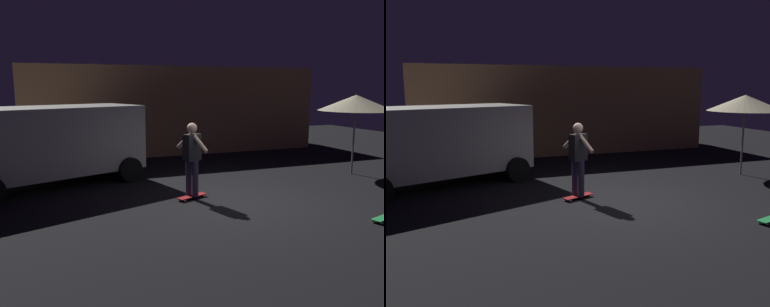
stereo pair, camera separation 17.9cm
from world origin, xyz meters
TOP-DOWN VIEW (x-y plane):
  - ground_plane at (0.00, 0.00)m, footprint 28.00×28.00m
  - low_building at (0.87, 8.22)m, footprint 11.21×3.73m
  - parked_van at (-3.87, 3.29)m, footprint 4.97×3.47m
  - patio_umbrella at (4.41, 1.59)m, footprint 2.10×2.10m
  - skateboard_ridden at (-0.91, 0.80)m, footprint 0.80×0.48m
  - skater at (-0.91, 0.80)m, footprint 0.45×0.94m

SIDE VIEW (x-z plane):
  - ground_plane at x=0.00m, z-range 0.00..0.00m
  - skateboard_ridden at x=-0.91m, z-range 0.02..0.09m
  - skater at x=-0.91m, z-range 0.20..1.87m
  - parked_van at x=-3.87m, z-range 0.15..2.18m
  - low_building at x=0.87m, z-range 0.00..3.26m
  - patio_umbrella at x=4.41m, z-range 0.92..3.22m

